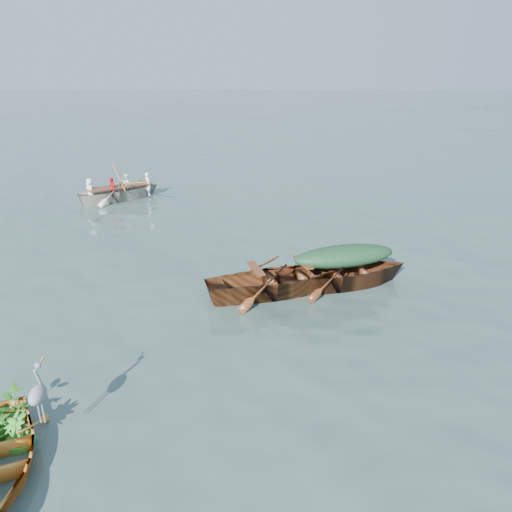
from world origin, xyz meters
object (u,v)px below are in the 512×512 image
at_px(green_tarp_boat, 342,286).
at_px(heron, 39,403).
at_px(yellow_dinghy, 7,461).
at_px(rowed_boat, 121,200).
at_px(open_wooden_boat, 279,293).

relative_size(green_tarp_boat, heron, 5.05).
height_order(yellow_dinghy, rowed_boat, rowed_boat).
distance_m(green_tarp_boat, heron, 7.59).
relative_size(open_wooden_boat, heron, 5.33).
bearing_deg(rowed_boat, yellow_dinghy, 153.43).
height_order(rowed_boat, heron, heron).
bearing_deg(open_wooden_boat, rowed_boat, 18.16).
bearing_deg(open_wooden_boat, green_tarp_boat, -92.95).
height_order(open_wooden_boat, heron, heron).
height_order(yellow_dinghy, open_wooden_boat, open_wooden_boat).
bearing_deg(open_wooden_boat, heron, 127.01).
height_order(green_tarp_boat, heron, heron).
distance_m(green_tarp_boat, rowed_boat, 10.73).
height_order(green_tarp_boat, open_wooden_boat, open_wooden_boat).
bearing_deg(green_tarp_boat, heron, 121.96).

